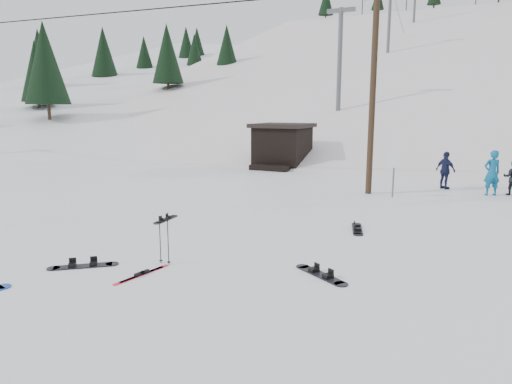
% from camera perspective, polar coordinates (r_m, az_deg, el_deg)
% --- Properties ---
extents(ground, '(200.00, 200.00, 0.00)m').
position_cam_1_polar(ground, '(9.25, -19.30, -13.63)').
color(ground, white).
rests_on(ground, ground).
extents(ski_slope, '(60.00, 85.24, 65.97)m').
position_cam_1_polar(ski_slope, '(63.15, 19.50, -4.58)').
color(ski_slope, white).
rests_on(ski_slope, ground).
extents(ridge_left, '(47.54, 95.03, 58.38)m').
position_cam_1_polar(ridge_left, '(69.94, -11.92, -1.94)').
color(ridge_left, white).
rests_on(ridge_left, ground).
extents(treeline_left, '(20.00, 64.00, 10.00)m').
position_cam_1_polar(treeline_left, '(61.06, -15.41, 6.58)').
color(treeline_left, black).
rests_on(treeline_left, ground).
extents(treeline_crest, '(50.00, 6.00, 10.00)m').
position_cam_1_polar(treeline_crest, '(92.14, 22.21, 7.36)').
color(treeline_crest, black).
rests_on(treeline_crest, ski_slope).
extents(utility_pole, '(2.00, 0.26, 9.00)m').
position_cam_1_polar(utility_pole, '(20.31, 14.43, 12.92)').
color(utility_pole, '#3A2819').
rests_on(utility_pole, ground).
extents(trail_sign, '(0.50, 0.09, 1.85)m').
position_cam_1_polar(trail_sign, '(19.82, 16.86, 3.00)').
color(trail_sign, '#595B60').
rests_on(trail_sign, ground).
extents(lift_hut, '(3.40, 4.10, 2.75)m').
position_cam_1_polar(lift_hut, '(29.12, 3.29, 5.83)').
color(lift_hut, black).
rests_on(lift_hut, ground).
extents(lift_tower_near, '(2.20, 0.36, 8.00)m').
position_cam_1_polar(lift_tower_near, '(37.50, 10.44, 16.64)').
color(lift_tower_near, '#595B60').
rests_on(lift_tower_near, ski_slope).
extents(lift_tower_mid, '(2.20, 0.36, 8.00)m').
position_cam_1_polar(lift_tower_mid, '(57.77, 16.37, 20.66)').
color(lift_tower_mid, '#595B60').
rests_on(lift_tower_mid, ski_slope).
extents(hero_skis, '(0.34, 1.53, 0.08)m').
position_cam_1_polar(hero_skis, '(10.69, -14.07, -9.91)').
color(hero_skis, red).
rests_on(hero_skis, ground).
extents(ski_poles, '(0.32, 0.08, 1.16)m').
position_cam_1_polar(ski_poles, '(11.14, -11.42, -5.86)').
color(ski_poles, black).
rests_on(ski_poles, ground).
extents(board_scatter_a, '(1.31, 1.13, 0.11)m').
position_cam_1_polar(board_scatter_a, '(11.62, -20.80, -8.59)').
color(board_scatter_a, black).
rests_on(board_scatter_a, ground).
extents(board_scatter_b, '(0.36, 1.34, 0.09)m').
position_cam_1_polar(board_scatter_b, '(15.60, -11.21, -3.34)').
color(board_scatter_b, black).
rests_on(board_scatter_b, ground).
extents(board_scatter_d, '(1.41, 0.97, 0.11)m').
position_cam_1_polar(board_scatter_d, '(10.44, 8.10, -10.15)').
color(board_scatter_d, black).
rests_on(board_scatter_d, ground).
extents(board_scatter_f, '(0.64, 1.52, 0.11)m').
position_cam_1_polar(board_scatter_f, '(14.43, 12.53, -4.49)').
color(board_scatter_f, black).
rests_on(board_scatter_f, ground).
extents(skier_teal, '(0.84, 0.75, 1.94)m').
position_cam_1_polar(skier_teal, '(21.88, 27.40, 2.13)').
color(skier_teal, '#0D5D88').
rests_on(skier_teal, ground).
extents(skier_navy, '(1.08, 0.93, 1.73)m').
position_cam_1_polar(skier_navy, '(22.75, 22.61, 2.51)').
color(skier_navy, '#181D3E').
rests_on(skier_navy, ground).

